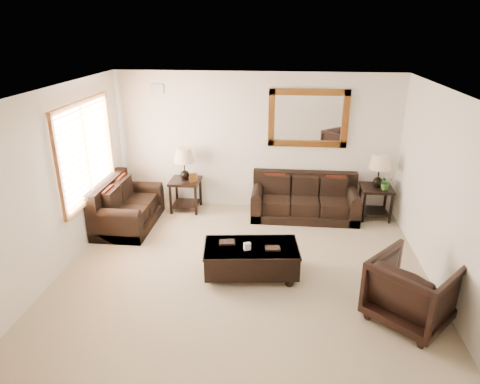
# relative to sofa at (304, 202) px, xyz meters

# --- Properties ---
(room) EXTENTS (5.51, 5.01, 2.71)m
(room) POSITION_rel_sofa_xyz_m (-0.99, -2.10, 1.05)
(room) COLOR gray
(room) RESTS_ON ground
(window) EXTENTS (0.07, 1.96, 1.66)m
(window) POSITION_rel_sofa_xyz_m (-3.69, -1.20, 1.25)
(window) COLOR white
(window) RESTS_ON room
(mirror) EXTENTS (1.50, 0.06, 1.10)m
(mirror) POSITION_rel_sofa_xyz_m (0.00, 0.37, 1.55)
(mirror) COLOR #4A270E
(mirror) RESTS_ON room
(air_vent) EXTENTS (0.25, 0.02, 0.18)m
(air_vent) POSITION_rel_sofa_xyz_m (-2.89, 0.38, 2.05)
(air_vent) COLOR #999999
(air_vent) RESTS_ON room
(sofa) EXTENTS (2.02, 0.87, 0.83)m
(sofa) POSITION_rel_sofa_xyz_m (0.00, 0.00, 0.00)
(sofa) COLOR black
(sofa) RESTS_ON room
(loveseat) EXTENTS (0.92, 1.55, 0.87)m
(loveseat) POSITION_rel_sofa_xyz_m (-3.31, -0.75, 0.02)
(loveseat) COLOR black
(loveseat) RESTS_ON room
(end_table_left) EXTENTS (0.59, 0.59, 1.29)m
(end_table_left) POSITION_rel_sofa_xyz_m (-2.35, 0.07, 0.54)
(end_table_left) COLOR black
(end_table_left) RESTS_ON room
(end_table_right) EXTENTS (0.58, 0.58, 1.27)m
(end_table_right) POSITION_rel_sofa_xyz_m (1.35, 0.07, 0.53)
(end_table_right) COLOR black
(end_table_right) RESTS_ON room
(coffee_table) EXTENTS (1.46, 0.90, 0.59)m
(coffee_table) POSITION_rel_sofa_xyz_m (-0.86, -2.20, -0.01)
(coffee_table) COLOR black
(coffee_table) RESTS_ON room
(armchair) EXTENTS (1.25, 1.25, 0.94)m
(armchair) POSITION_rel_sofa_xyz_m (1.21, -3.05, 0.17)
(armchair) COLOR black
(armchair) RESTS_ON floor
(potted_plant) EXTENTS (0.31, 0.33, 0.21)m
(potted_plant) POSITION_rel_sofa_xyz_m (1.48, -0.03, 0.44)
(potted_plant) COLOR #2C5A1F
(potted_plant) RESTS_ON end_table_right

